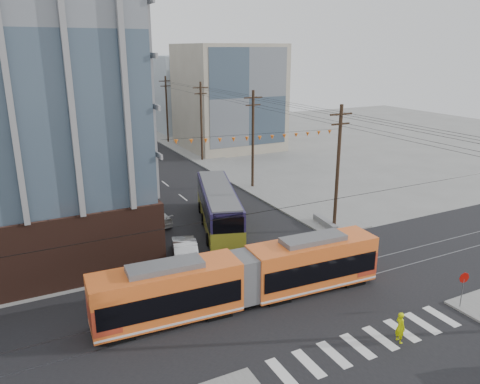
% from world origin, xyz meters
% --- Properties ---
extents(ground, '(160.00, 160.00, 0.00)m').
position_xyz_m(ground, '(0.00, 0.00, 0.00)').
color(ground, slate).
extents(bg_bldg_ne_near, '(14.00, 14.00, 16.00)m').
position_xyz_m(bg_bldg_ne_near, '(16.00, 48.00, 8.00)').
color(bg_bldg_ne_near, gray).
rests_on(bg_bldg_ne_near, ground).
extents(bg_bldg_nw_far, '(16.00, 18.00, 20.00)m').
position_xyz_m(bg_bldg_nw_far, '(-14.00, 72.00, 10.00)').
color(bg_bldg_nw_far, gray).
rests_on(bg_bldg_nw_far, ground).
extents(bg_bldg_ne_far, '(16.00, 16.00, 14.00)m').
position_xyz_m(bg_bldg_ne_far, '(18.00, 68.00, 7.00)').
color(bg_bldg_ne_far, '#8C99A5').
rests_on(bg_bldg_ne_far, ground).
extents(utility_pole_far, '(0.30, 0.30, 11.00)m').
position_xyz_m(utility_pole_far, '(8.50, 56.00, 5.50)').
color(utility_pole_far, black).
rests_on(utility_pole_far, ground).
extents(streetcar, '(18.62, 3.61, 3.57)m').
position_xyz_m(streetcar, '(-4.22, 3.71, 1.78)').
color(streetcar, orange).
rests_on(streetcar, ground).
extents(city_bus, '(6.55, 13.05, 3.63)m').
position_xyz_m(city_bus, '(-0.03, 16.67, 1.82)').
color(city_bus, '#271F4D').
rests_on(city_bus, ground).
extents(parked_car_silver, '(3.03, 5.28, 1.65)m').
position_xyz_m(parked_car_silver, '(-5.23, 11.50, 0.82)').
color(parked_car_silver, '#AAABAD').
rests_on(parked_car_silver, ground).
extents(parked_car_white, '(2.83, 4.97, 1.36)m').
position_xyz_m(parked_car_white, '(-5.18, 19.78, 0.68)').
color(parked_car_white, silver).
rests_on(parked_car_white, ground).
extents(parked_car_grey, '(2.72, 5.08, 1.36)m').
position_xyz_m(parked_car_grey, '(-5.13, 24.69, 0.68)').
color(parked_car_grey, '#414348').
rests_on(parked_car_grey, ground).
extents(pedestrian, '(0.50, 0.70, 1.80)m').
position_xyz_m(pedestrian, '(1.47, -3.69, 0.90)').
color(pedestrian, '#C9D804').
rests_on(pedestrian, ground).
extents(stop_sign, '(0.81, 0.81, 2.29)m').
position_xyz_m(stop_sign, '(7.34, -2.88, 1.14)').
color(stop_sign, '#9D0500').
rests_on(stop_sign, ground).
extents(jersey_barrier, '(1.25, 3.63, 0.71)m').
position_xyz_m(jersey_barrier, '(8.30, 12.01, 0.36)').
color(jersey_barrier, slate).
rests_on(jersey_barrier, ground).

